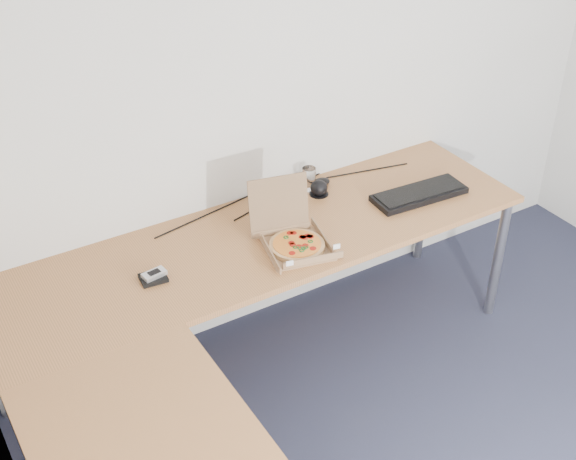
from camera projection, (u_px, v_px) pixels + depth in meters
desk at (247, 320)px, 3.00m from camera, size 2.50×2.20×0.73m
pizza_box at (295, 241)px, 3.35m from camera, size 0.27×0.32×0.28m
drinking_glass at (309, 179)px, 3.75m from camera, size 0.07×0.07×0.12m
keyboard at (419, 194)px, 3.71m from camera, size 0.48×0.20×0.03m
mouse at (321, 182)px, 3.80m from camera, size 0.11×0.09×0.04m
wallet at (153, 278)px, 3.16m from camera, size 0.12×0.10×0.02m
phone at (154, 274)px, 3.15m from camera, size 0.10×0.06×0.02m
dome_speaker at (319, 187)px, 3.72m from camera, size 0.09×0.09×0.08m
cable_bundle at (280, 195)px, 3.72m from camera, size 0.67×0.14×0.01m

